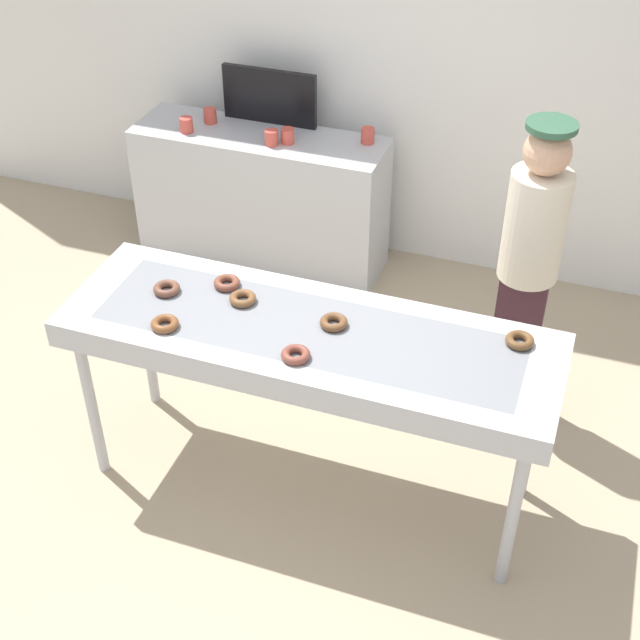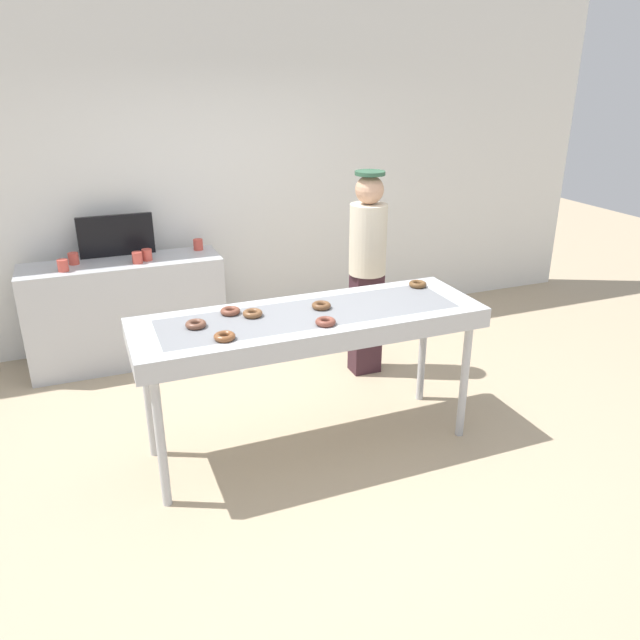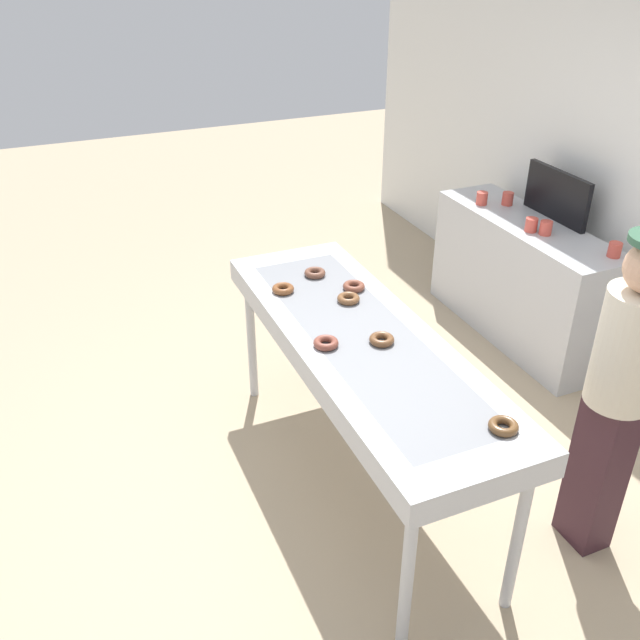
{
  "view_description": "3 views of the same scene",
  "coord_description": "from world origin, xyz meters",
  "px_view_note": "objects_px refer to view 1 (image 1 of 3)",
  "views": [
    {
      "loc": [
        1.09,
        -2.92,
        3.41
      ],
      "look_at": [
        0.06,
        -0.0,
        1.05
      ],
      "focal_mm": 49.78,
      "sensor_mm": 36.0,
      "label": 1
    },
    {
      "loc": [
        -1.29,
        -3.42,
        2.42
      ],
      "look_at": [
        -0.0,
        -0.18,
        1.0
      ],
      "focal_mm": 34.51,
      "sensor_mm": 36.0,
      "label": 2
    },
    {
      "loc": [
        2.68,
        -1.38,
        2.81
      ],
      "look_at": [
        -0.19,
        -0.15,
        1.01
      ],
      "focal_mm": 38.83,
      "sensor_mm": 36.0,
      "label": 3
    }
  ],
  "objects_px": {
    "chocolate_donut_2": "(243,299)",
    "paper_cup_3": "(210,116)",
    "chocolate_donut_1": "(167,289)",
    "chocolate_donut_4": "(520,340)",
    "chocolate_donut_5": "(296,355)",
    "worker_baker": "(528,264)",
    "menu_display": "(270,96)",
    "prep_counter": "(262,199)",
    "paper_cup_0": "(186,125)",
    "chocolate_donut_6": "(334,322)",
    "paper_cup_2": "(288,136)",
    "chocolate_donut_3": "(227,283)",
    "paper_cup_1": "(368,136)",
    "paper_cup_4": "(271,138)",
    "chocolate_donut_0": "(165,324)",
    "fryer_conveyor": "(308,342)"
  },
  "relations": [
    {
      "from": "menu_display",
      "to": "paper_cup_3",
      "type": "bearing_deg",
      "value": -159.55
    },
    {
      "from": "chocolate_donut_4",
      "to": "chocolate_donut_6",
      "type": "distance_m",
      "value": 0.82
    },
    {
      "from": "chocolate_donut_5",
      "to": "worker_baker",
      "type": "xyz_separation_m",
      "value": [
        0.82,
        1.11,
        -0.05
      ]
    },
    {
      "from": "chocolate_donut_5",
      "to": "chocolate_donut_6",
      "type": "height_order",
      "value": "same"
    },
    {
      "from": "chocolate_donut_0",
      "to": "paper_cup_4",
      "type": "bearing_deg",
      "value": 98.07
    },
    {
      "from": "paper_cup_2",
      "to": "chocolate_donut_1",
      "type": "bearing_deg",
      "value": -87.63
    },
    {
      "from": "fryer_conveyor",
      "to": "paper_cup_4",
      "type": "bearing_deg",
      "value": 116.77
    },
    {
      "from": "chocolate_donut_0",
      "to": "menu_display",
      "type": "height_order",
      "value": "menu_display"
    },
    {
      "from": "fryer_conveyor",
      "to": "chocolate_donut_2",
      "type": "xyz_separation_m",
      "value": [
        -0.35,
        0.09,
        0.09
      ]
    },
    {
      "from": "paper_cup_4",
      "to": "chocolate_donut_4",
      "type": "bearing_deg",
      "value": -40.78
    },
    {
      "from": "chocolate_donut_0",
      "to": "chocolate_donut_6",
      "type": "height_order",
      "value": "same"
    },
    {
      "from": "chocolate_donut_1",
      "to": "paper_cup_2",
      "type": "bearing_deg",
      "value": 92.37
    },
    {
      "from": "chocolate_donut_1",
      "to": "paper_cup_0",
      "type": "bearing_deg",
      "value": 113.56
    },
    {
      "from": "paper_cup_0",
      "to": "paper_cup_2",
      "type": "bearing_deg",
      "value": 5.66
    },
    {
      "from": "chocolate_donut_3",
      "to": "paper_cup_2",
      "type": "bearing_deg",
      "value": 101.17
    },
    {
      "from": "paper_cup_3",
      "to": "fryer_conveyor",
      "type": "bearing_deg",
      "value": -54.24
    },
    {
      "from": "chocolate_donut_1",
      "to": "chocolate_donut_6",
      "type": "xyz_separation_m",
      "value": [
        0.82,
        0.02,
        0.0
      ]
    },
    {
      "from": "chocolate_donut_2",
      "to": "chocolate_donut_3",
      "type": "distance_m",
      "value": 0.15
    },
    {
      "from": "chocolate_donut_1",
      "to": "paper_cup_3",
      "type": "distance_m",
      "value": 1.98
    },
    {
      "from": "paper_cup_1",
      "to": "fryer_conveyor",
      "type": "bearing_deg",
      "value": -80.63
    },
    {
      "from": "paper_cup_2",
      "to": "chocolate_donut_2",
      "type": "bearing_deg",
      "value": -75.55
    },
    {
      "from": "chocolate_donut_0",
      "to": "chocolate_donut_6",
      "type": "xyz_separation_m",
      "value": [
        0.71,
        0.26,
        0.0
      ]
    },
    {
      "from": "chocolate_donut_0",
      "to": "chocolate_donut_3",
      "type": "relative_size",
      "value": 1.0
    },
    {
      "from": "chocolate_donut_5",
      "to": "paper_cup_2",
      "type": "relative_size",
      "value": 1.31
    },
    {
      "from": "chocolate_donut_2",
      "to": "chocolate_donut_4",
      "type": "distance_m",
      "value": 1.26
    },
    {
      "from": "chocolate_donut_6",
      "to": "menu_display",
      "type": "bearing_deg",
      "value": 119.2
    },
    {
      "from": "paper_cup_3",
      "to": "menu_display",
      "type": "distance_m",
      "value": 0.41
    },
    {
      "from": "chocolate_donut_3",
      "to": "paper_cup_1",
      "type": "bearing_deg",
      "value": 85.24
    },
    {
      "from": "prep_counter",
      "to": "paper_cup_4",
      "type": "bearing_deg",
      "value": -37.98
    },
    {
      "from": "chocolate_donut_3",
      "to": "chocolate_donut_0",
      "type": "bearing_deg",
      "value": -108.64
    },
    {
      "from": "chocolate_donut_6",
      "to": "chocolate_donut_3",
      "type": "bearing_deg",
      "value": 168.04
    },
    {
      "from": "chocolate_donut_1",
      "to": "worker_baker",
      "type": "xyz_separation_m",
      "value": [
        1.56,
        0.86,
        -0.05
      ]
    },
    {
      "from": "chocolate_donut_5",
      "to": "prep_counter",
      "type": "bearing_deg",
      "value": 116.64
    },
    {
      "from": "fryer_conveyor",
      "to": "chocolate_donut_0",
      "type": "relative_size",
      "value": 17.91
    },
    {
      "from": "paper_cup_0",
      "to": "prep_counter",
      "type": "bearing_deg",
      "value": 13.93
    },
    {
      "from": "paper_cup_1",
      "to": "paper_cup_3",
      "type": "distance_m",
      "value": 1.05
    },
    {
      "from": "paper_cup_1",
      "to": "menu_display",
      "type": "height_order",
      "value": "menu_display"
    },
    {
      "from": "chocolate_donut_2",
      "to": "menu_display",
      "type": "relative_size",
      "value": 0.2
    },
    {
      "from": "chocolate_donut_1",
      "to": "paper_cup_3",
      "type": "relative_size",
      "value": 1.31
    },
    {
      "from": "paper_cup_1",
      "to": "menu_display",
      "type": "bearing_deg",
      "value": 173.64
    },
    {
      "from": "chocolate_donut_1",
      "to": "chocolate_donut_4",
      "type": "distance_m",
      "value": 1.64
    },
    {
      "from": "chocolate_donut_2",
      "to": "menu_display",
      "type": "xyz_separation_m",
      "value": [
        -0.66,
        1.96,
        0.1
      ]
    },
    {
      "from": "chocolate_donut_2",
      "to": "paper_cup_3",
      "type": "bearing_deg",
      "value": 119.31
    },
    {
      "from": "chocolate_donut_4",
      "to": "worker_baker",
      "type": "relative_size",
      "value": 0.07
    },
    {
      "from": "chocolate_donut_0",
      "to": "chocolate_donut_3",
      "type": "xyz_separation_m",
      "value": [
        0.13,
        0.38,
        0.0
      ]
    },
    {
      "from": "chocolate_donut_3",
      "to": "paper_cup_0",
      "type": "xyz_separation_m",
      "value": [
        -0.99,
        1.56,
        -0.03
      ]
    },
    {
      "from": "fryer_conveyor",
      "to": "chocolate_donut_2",
      "type": "bearing_deg",
      "value": 165.86
    },
    {
      "from": "chocolate_donut_3",
      "to": "paper_cup_4",
      "type": "distance_m",
      "value": 1.62
    },
    {
      "from": "chocolate_donut_1",
      "to": "paper_cup_1",
      "type": "height_order",
      "value": "paper_cup_1"
    },
    {
      "from": "chocolate_donut_2",
      "to": "menu_display",
      "type": "height_order",
      "value": "menu_display"
    }
  ]
}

